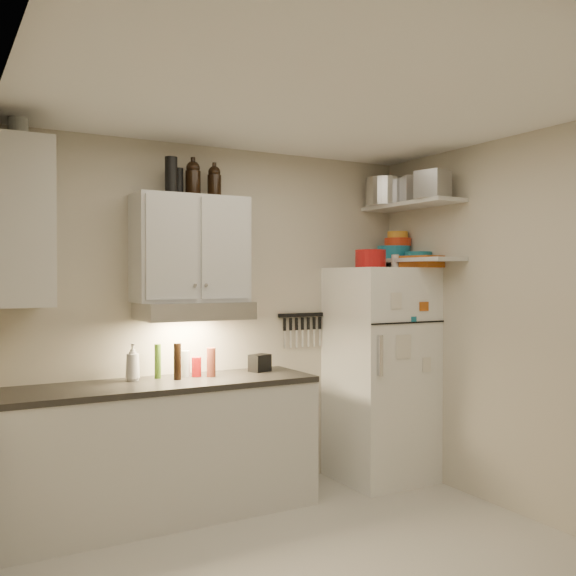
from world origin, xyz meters
TOP-DOWN VIEW (x-y plane):
  - floor at (0.00, 0.00)m, footprint 3.20×3.00m
  - ceiling at (0.00, 0.00)m, footprint 3.20×3.00m
  - back_wall at (0.00, 1.51)m, footprint 3.20×0.02m
  - left_wall at (-1.61, 0.00)m, footprint 0.02×3.00m
  - right_wall at (1.61, 0.00)m, footprint 0.02×3.00m
  - base_cabinet at (-0.55, 1.20)m, footprint 2.10×0.60m
  - countertop at (-0.55, 1.20)m, footprint 2.10×0.62m
  - upper_cabinet at (-0.30, 1.33)m, footprint 0.80×0.33m
  - side_cabinet at (-1.44, 1.20)m, footprint 0.33×0.55m
  - range_hood at (-0.30, 1.27)m, footprint 0.76×0.46m
  - fridge at (1.25, 1.16)m, footprint 0.70×0.68m
  - shelf_hi at (1.45, 1.02)m, footprint 0.30×0.95m
  - shelf_lo at (1.45, 1.02)m, footprint 0.30×0.95m
  - knife_strip at (0.70, 1.49)m, footprint 0.42×0.02m
  - dutch_oven at (1.11, 1.11)m, footprint 0.30×0.30m
  - book_stack at (1.46, 0.91)m, footprint 0.27×0.32m
  - spice_jar at (1.33, 1.07)m, footprint 0.07×0.07m
  - stock_pot at (1.38, 1.27)m, footprint 0.39×0.39m
  - tin_a at (1.47, 0.99)m, footprint 0.26×0.25m
  - tin_b at (1.38, 0.70)m, footprint 0.25×0.25m
  - bowl_teal at (1.48, 1.28)m, footprint 0.27×0.27m
  - bowl_orange at (1.50, 1.26)m, footprint 0.22×0.22m
  - bowl_yellow at (1.50, 1.26)m, footprint 0.17×0.17m
  - plates at (1.53, 1.03)m, footprint 0.27×0.27m
  - growler_a at (-0.27, 1.35)m, footprint 0.11×0.11m
  - growler_b at (-0.10, 1.36)m, footprint 0.12×0.12m
  - thermos_a at (-0.37, 1.37)m, footprint 0.07×0.07m
  - thermos_b at (-0.47, 1.26)m, footprint 0.10×0.10m
  - side_jar at (-1.43, 1.27)m, footprint 0.13×0.13m
  - soap_bottle at (-0.71, 1.34)m, footprint 0.11×0.11m
  - pepper_mill at (-0.18, 1.25)m, footprint 0.07×0.07m
  - oil_bottle at (-0.53, 1.36)m, footprint 0.05×0.05m
  - vinegar_bottle at (-0.43, 1.24)m, footprint 0.06×0.06m
  - clear_bottle at (-0.34, 1.32)m, footprint 0.07×0.07m
  - red_jar at (-0.27, 1.30)m, footprint 0.09×0.09m
  - caddy at (0.24, 1.31)m, footprint 0.18×0.15m

SIDE VIEW (x-z plane):
  - floor at x=0.00m, z-range -0.02..0.00m
  - base_cabinet at x=-0.55m, z-range 0.00..0.88m
  - fridge at x=1.25m, z-range 0.00..1.70m
  - countertop at x=-0.55m, z-range 0.88..0.92m
  - caddy at x=0.24m, z-range 0.92..1.05m
  - red_jar at x=-0.27m, z-range 0.92..1.06m
  - clear_bottle at x=-0.34m, z-range 0.92..1.11m
  - pepper_mill at x=-0.18m, z-range 0.92..1.12m
  - oil_bottle at x=-0.53m, z-range 0.92..1.16m
  - vinegar_bottle at x=-0.43m, z-range 0.92..1.17m
  - soap_bottle at x=-0.71m, z-range 0.92..1.20m
  - back_wall at x=0.00m, z-range 0.00..2.60m
  - left_wall at x=-1.61m, z-range 0.00..2.60m
  - right_wall at x=1.61m, z-range 0.00..2.60m
  - knife_strip at x=0.70m, z-range 1.31..1.33m
  - range_hood at x=-0.30m, z-range 1.33..1.45m
  - book_stack at x=1.46m, z-range 1.70..1.79m
  - spice_jar at x=1.33m, z-range 1.70..1.80m
  - shelf_lo at x=1.45m, z-range 1.75..1.77m
  - dutch_oven at x=1.11m, z-range 1.70..1.84m
  - plates at x=1.53m, z-range 1.77..1.83m
  - upper_cabinet at x=-0.30m, z-range 1.45..2.20m
  - bowl_teal at x=1.48m, z-range 1.77..1.88m
  - bowl_orange at x=1.50m, z-range 1.88..1.95m
  - side_cabinet at x=-1.44m, z-range 1.45..2.45m
  - bowl_yellow at x=1.50m, z-range 1.95..2.01m
  - shelf_hi at x=1.45m, z-range 2.19..2.22m
  - thermos_a at x=-0.37m, z-range 2.20..2.40m
  - tin_b at x=1.38m, z-range 2.21..2.42m
  - growler_b at x=-0.10m, z-range 2.20..2.44m
  - tin_a at x=1.47m, z-range 2.21..2.42m
  - thermos_b at x=-0.47m, z-range 2.20..2.45m
  - stock_pot at x=1.38m, z-range 2.21..2.44m
  - growler_a at x=-0.27m, z-range 2.20..2.46m
  - side_jar at x=-1.43m, z-range 2.45..2.61m
  - ceiling at x=0.00m, z-range 2.60..2.62m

